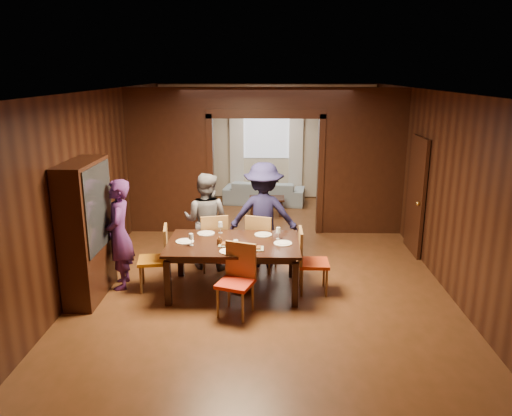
{
  "coord_description": "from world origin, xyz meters",
  "views": [
    {
      "loc": [
        0.07,
        -8.2,
        3.2
      ],
      "look_at": [
        -0.14,
        -0.4,
        1.05
      ],
      "focal_mm": 35.0,
      "sensor_mm": 36.0,
      "label": 1
    }
  ],
  "objects_px": {
    "person_purple": "(119,234)",
    "chair_far_r": "(262,242)",
    "person_navy": "(264,215)",
    "coffee_table": "(267,206)",
    "sofa": "(264,192)",
    "hutch": "(86,231)",
    "person_grey": "(206,221)",
    "dining_table": "(234,266)",
    "chair_right": "(314,261)",
    "chair_left": "(153,258)",
    "chair_far_l": "(213,241)",
    "chair_near": "(235,281)"
  },
  "relations": [
    {
      "from": "chair_right",
      "to": "chair_near",
      "type": "bearing_deg",
      "value": 124.59
    },
    {
      "from": "person_navy",
      "to": "coffee_table",
      "type": "bearing_deg",
      "value": -86.57
    },
    {
      "from": "coffee_table",
      "to": "sofa",
      "type": "bearing_deg",
      "value": 93.8
    },
    {
      "from": "person_purple",
      "to": "chair_right",
      "type": "height_order",
      "value": "person_purple"
    },
    {
      "from": "sofa",
      "to": "chair_far_r",
      "type": "bearing_deg",
      "value": 97.52
    },
    {
      "from": "sofa",
      "to": "chair_far_l",
      "type": "distance_m",
      "value": 4.36
    },
    {
      "from": "dining_table",
      "to": "chair_left",
      "type": "bearing_deg",
      "value": 178.4
    },
    {
      "from": "chair_near",
      "to": "chair_left",
      "type": "bearing_deg",
      "value": 167.2
    },
    {
      "from": "coffee_table",
      "to": "chair_far_l",
      "type": "relative_size",
      "value": 0.82
    },
    {
      "from": "person_grey",
      "to": "hutch",
      "type": "xyz_separation_m",
      "value": [
        -1.56,
        -1.17,
        0.2
      ]
    },
    {
      "from": "person_grey",
      "to": "person_navy",
      "type": "bearing_deg",
      "value": -162.48
    },
    {
      "from": "person_purple",
      "to": "person_grey",
      "type": "relative_size",
      "value": 1.04
    },
    {
      "from": "person_purple",
      "to": "chair_far_r",
      "type": "distance_m",
      "value": 2.28
    },
    {
      "from": "sofa",
      "to": "person_grey",
      "type": "bearing_deg",
      "value": 84.91
    },
    {
      "from": "chair_right",
      "to": "coffee_table",
      "type": "bearing_deg",
      "value": 9.93
    },
    {
      "from": "person_purple",
      "to": "coffee_table",
      "type": "relative_size",
      "value": 2.09
    },
    {
      "from": "chair_left",
      "to": "chair_near",
      "type": "distance_m",
      "value": 1.53
    },
    {
      "from": "sofa",
      "to": "chair_left",
      "type": "xyz_separation_m",
      "value": [
        -1.62,
        -5.08,
        0.2
      ]
    },
    {
      "from": "person_purple",
      "to": "chair_far_r",
      "type": "bearing_deg",
      "value": 98.64
    },
    {
      "from": "person_navy",
      "to": "chair_near",
      "type": "relative_size",
      "value": 1.83
    },
    {
      "from": "person_purple",
      "to": "dining_table",
      "type": "distance_m",
      "value": 1.78
    },
    {
      "from": "person_grey",
      "to": "dining_table",
      "type": "distance_m",
      "value": 1.15
    },
    {
      "from": "chair_near",
      "to": "hutch",
      "type": "distance_m",
      "value": 2.28
    },
    {
      "from": "person_navy",
      "to": "coffee_table",
      "type": "height_order",
      "value": "person_navy"
    },
    {
      "from": "chair_left",
      "to": "sofa",
      "type": "bearing_deg",
      "value": 153.19
    },
    {
      "from": "sofa",
      "to": "coffee_table",
      "type": "height_order",
      "value": "sofa"
    },
    {
      "from": "chair_left",
      "to": "hutch",
      "type": "bearing_deg",
      "value": -81.65
    },
    {
      "from": "coffee_table",
      "to": "chair_near",
      "type": "distance_m",
      "value": 4.93
    },
    {
      "from": "chair_right",
      "to": "chair_left",
      "type": "bearing_deg",
      "value": 88.88
    },
    {
      "from": "person_purple",
      "to": "chair_far_l",
      "type": "xyz_separation_m",
      "value": [
        1.32,
        0.74,
        -0.35
      ]
    },
    {
      "from": "chair_far_l",
      "to": "hutch",
      "type": "xyz_separation_m",
      "value": [
        -1.69,
        -1.07,
        0.52
      ]
    },
    {
      "from": "person_grey",
      "to": "coffee_table",
      "type": "xyz_separation_m",
      "value": [
        0.99,
        3.19,
        -0.6
      ]
    },
    {
      "from": "chair_left",
      "to": "chair_right",
      "type": "distance_m",
      "value": 2.4
    },
    {
      "from": "coffee_table",
      "to": "chair_near",
      "type": "xyz_separation_m",
      "value": [
        -0.4,
        -4.9,
        0.28
      ]
    },
    {
      "from": "chair_far_l",
      "to": "person_navy",
      "type": "bearing_deg",
      "value": 178.13
    },
    {
      "from": "chair_left",
      "to": "chair_far_l",
      "type": "relative_size",
      "value": 1.0
    },
    {
      "from": "dining_table",
      "to": "chair_far_r",
      "type": "relative_size",
      "value": 2.0
    },
    {
      "from": "sofa",
      "to": "chair_far_l",
      "type": "height_order",
      "value": "chair_far_l"
    },
    {
      "from": "chair_far_l",
      "to": "hutch",
      "type": "relative_size",
      "value": 0.48
    },
    {
      "from": "sofa",
      "to": "coffee_table",
      "type": "relative_size",
      "value": 2.47
    },
    {
      "from": "sofa",
      "to": "coffee_table",
      "type": "bearing_deg",
      "value": 101.23
    },
    {
      "from": "coffee_table",
      "to": "chair_left",
      "type": "bearing_deg",
      "value": -112.46
    },
    {
      "from": "chair_far_r",
      "to": "chair_right",
      "type": "bearing_deg",
      "value": 149.89
    },
    {
      "from": "person_purple",
      "to": "person_navy",
      "type": "relative_size",
      "value": 0.95
    },
    {
      "from": "chair_left",
      "to": "person_grey",
      "type": "bearing_deg",
      "value": 133.22
    },
    {
      "from": "chair_far_l",
      "to": "hutch",
      "type": "distance_m",
      "value": 2.06
    },
    {
      "from": "dining_table",
      "to": "coffee_table",
      "type": "relative_size",
      "value": 2.43
    },
    {
      "from": "coffee_table",
      "to": "person_purple",
      "type": "bearing_deg",
      "value": -118.63
    },
    {
      "from": "chair_far_r",
      "to": "person_grey",
      "type": "bearing_deg",
      "value": 11.33
    },
    {
      "from": "sofa",
      "to": "hutch",
      "type": "distance_m",
      "value": 5.94
    }
  ]
}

